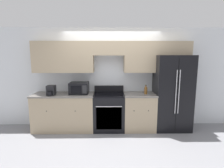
{
  "coord_description": "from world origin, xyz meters",
  "views": [
    {
      "loc": [
        -0.06,
        -3.99,
        1.89
      ],
      "look_at": [
        -0.0,
        0.31,
        1.18
      ],
      "focal_mm": 28.0,
      "sensor_mm": 36.0,
      "label": 1
    }
  ],
  "objects_px": {
    "oven_range": "(109,111)",
    "refrigerator": "(171,93)",
    "bottle": "(146,90)",
    "microwave": "(79,88)"
  },
  "relations": [
    {
      "from": "microwave",
      "to": "refrigerator",
      "type": "bearing_deg",
      "value": 0.56
    },
    {
      "from": "refrigerator",
      "to": "microwave",
      "type": "relative_size",
      "value": 4.08
    },
    {
      "from": "refrigerator",
      "to": "bottle",
      "type": "height_order",
      "value": "refrigerator"
    },
    {
      "from": "oven_range",
      "to": "microwave",
      "type": "height_order",
      "value": "microwave"
    },
    {
      "from": "microwave",
      "to": "bottle",
      "type": "relative_size",
      "value": 1.95
    },
    {
      "from": "oven_range",
      "to": "microwave",
      "type": "relative_size",
      "value": 2.35
    },
    {
      "from": "oven_range",
      "to": "refrigerator",
      "type": "bearing_deg",
      "value": 2.1
    },
    {
      "from": "oven_range",
      "to": "refrigerator",
      "type": "relative_size",
      "value": 0.58
    },
    {
      "from": "refrigerator",
      "to": "bottle",
      "type": "distance_m",
      "value": 0.7
    },
    {
      "from": "oven_range",
      "to": "bottle",
      "type": "distance_m",
      "value": 1.08
    }
  ]
}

